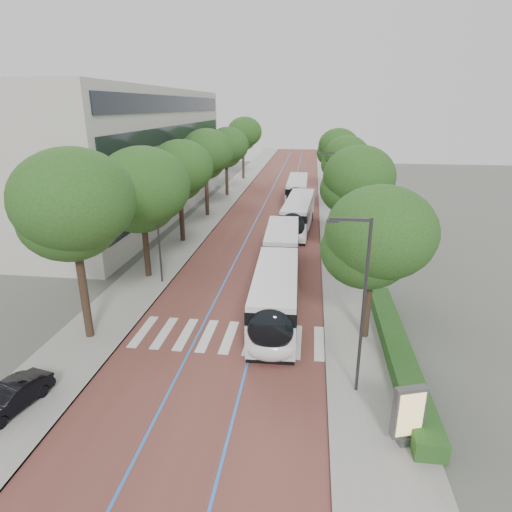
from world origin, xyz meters
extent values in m
plane|color=#51544C|center=(0.00, 0.00, 0.00)|extent=(160.00, 160.00, 0.00)
cube|color=brown|center=(0.00, 40.00, 0.01)|extent=(11.00, 140.00, 0.02)
cube|color=gray|center=(-7.50, 40.00, 0.06)|extent=(4.00, 140.00, 0.12)
cube|color=gray|center=(7.50, 40.00, 0.06)|extent=(4.00, 140.00, 0.12)
cube|color=gray|center=(-5.60, 40.00, 0.06)|extent=(0.20, 140.00, 0.14)
cube|color=gray|center=(5.60, 40.00, 0.06)|extent=(0.20, 140.00, 0.14)
cube|color=silver|center=(-4.80, 1.00, 0.03)|extent=(0.55, 3.60, 0.01)
cube|color=silver|center=(-3.55, 1.00, 0.03)|extent=(0.55, 3.60, 0.01)
cube|color=silver|center=(-2.30, 1.00, 0.03)|extent=(0.55, 3.60, 0.01)
cube|color=silver|center=(-1.05, 1.00, 0.03)|extent=(0.55, 3.60, 0.01)
cube|color=silver|center=(0.20, 1.00, 0.03)|extent=(0.55, 3.60, 0.01)
cube|color=silver|center=(1.45, 1.00, 0.03)|extent=(0.55, 3.60, 0.01)
cube|color=silver|center=(2.70, 1.00, 0.03)|extent=(0.55, 3.60, 0.01)
cube|color=silver|center=(3.95, 1.00, 0.03)|extent=(0.55, 3.60, 0.01)
cube|color=silver|center=(5.20, 1.00, 0.03)|extent=(0.55, 3.60, 0.01)
cube|color=blue|center=(-1.60, 40.00, 0.02)|extent=(0.12, 126.00, 0.01)
cube|color=blue|center=(1.60, 40.00, 0.02)|extent=(0.12, 126.00, 0.01)
cube|color=#ACA99F|center=(-19.50, 28.00, 7.00)|extent=(18.00, 40.00, 14.00)
cube|color=black|center=(-10.45, 28.00, 3.00)|extent=(0.12, 38.00, 1.60)
cube|color=black|center=(-10.45, 28.00, 6.20)|extent=(0.12, 38.00, 1.60)
cube|color=black|center=(-10.45, 28.00, 9.40)|extent=(0.12, 38.00, 1.60)
cube|color=black|center=(-10.45, 28.00, 12.40)|extent=(0.12, 38.00, 1.60)
cube|color=#194217|center=(9.10, 0.00, 0.52)|extent=(1.20, 14.00, 0.80)
cylinder|color=#323234|center=(6.80, -3.00, 4.12)|extent=(0.14, 0.14, 8.00)
cube|color=#323234|center=(6.00, -3.00, 8.02)|extent=(1.70, 0.12, 0.12)
cube|color=#323234|center=(5.30, -3.00, 7.94)|extent=(0.50, 0.20, 0.10)
cylinder|color=#323234|center=(6.80, 22.00, 4.12)|extent=(0.14, 0.14, 8.00)
cube|color=#323234|center=(6.00, 22.00, 8.02)|extent=(1.70, 0.12, 0.12)
cube|color=#323234|center=(5.30, 22.00, 7.94)|extent=(0.50, 0.20, 0.10)
cylinder|color=#323234|center=(-6.10, 8.00, 4.12)|extent=(0.14, 0.14, 8.00)
cylinder|color=black|center=(-7.50, 0.00, 2.58)|extent=(0.44, 0.44, 5.16)
ellipsoid|color=#1E4A18|center=(-7.50, 0.00, 7.28)|extent=(6.04, 6.04, 5.13)
cylinder|color=black|center=(-7.50, 9.00, 2.25)|extent=(0.44, 0.44, 4.50)
ellipsoid|color=#1E4A18|center=(-7.50, 9.00, 6.34)|extent=(6.48, 6.48, 5.51)
cylinder|color=black|center=(-7.50, 18.00, 2.29)|extent=(0.44, 0.44, 4.57)
ellipsoid|color=#1E4A18|center=(-7.50, 18.00, 6.44)|extent=(5.72, 5.72, 4.86)
cylinder|color=black|center=(-7.50, 28.00, 2.42)|extent=(0.44, 0.44, 4.85)
ellipsoid|color=#1E4A18|center=(-7.50, 28.00, 6.83)|extent=(5.85, 5.85, 4.98)
cylinder|color=black|center=(-7.50, 40.00, 2.30)|extent=(0.44, 0.44, 4.60)
ellipsoid|color=#1E4A18|center=(-7.50, 40.00, 6.48)|extent=(5.74, 5.74, 4.88)
cylinder|color=black|center=(-7.50, 55.00, 2.62)|extent=(0.44, 0.44, 5.25)
ellipsoid|color=#1E4A18|center=(-7.50, 55.00, 7.39)|extent=(5.89, 5.89, 5.00)
cylinder|color=black|center=(7.70, 2.00, 1.98)|extent=(0.44, 0.44, 3.97)
ellipsoid|color=#1E4A18|center=(7.70, 2.00, 5.59)|extent=(5.66, 5.66, 4.81)
cylinder|color=black|center=(7.70, 14.00, 2.33)|extent=(0.44, 0.44, 4.65)
ellipsoid|color=#1E4A18|center=(7.70, 14.00, 6.56)|extent=(5.50, 5.50, 4.67)
cylinder|color=black|center=(7.70, 28.00, 2.36)|extent=(0.44, 0.44, 4.72)
ellipsoid|color=#1E4A18|center=(7.70, 28.00, 6.65)|extent=(4.82, 4.82, 4.09)
cylinder|color=black|center=(7.70, 44.00, 2.22)|extent=(0.44, 0.44, 4.44)
ellipsoid|color=#1E4A18|center=(7.70, 44.00, 6.26)|extent=(5.66, 5.66, 4.81)
cylinder|color=black|center=(2.44, 8.26, 1.77)|extent=(2.33, 0.97, 2.30)
cube|color=silver|center=(2.60, 3.13, 1.26)|extent=(2.79, 9.43, 1.82)
cube|color=black|center=(2.60, 3.13, 2.40)|extent=(2.82, 9.25, 0.97)
cube|color=silver|center=(2.60, 3.13, 3.04)|extent=(2.73, 9.24, 0.31)
cube|color=black|center=(2.60, 3.13, 0.17)|extent=(2.73, 9.06, 0.35)
cube|color=silver|center=(2.31, 12.58, 1.26)|extent=(2.74, 7.81, 1.82)
cube|color=black|center=(2.31, 12.58, 2.40)|extent=(2.77, 7.66, 0.97)
cube|color=silver|center=(2.31, 12.58, 3.04)|extent=(2.68, 7.66, 0.31)
cube|color=black|center=(2.31, 12.58, 0.17)|extent=(2.68, 7.50, 0.35)
ellipsoid|color=black|center=(2.74, -1.40, 2.00)|extent=(2.38, 1.17, 2.28)
ellipsoid|color=silver|center=(2.74, -1.45, 0.86)|extent=(2.38, 1.07, 1.14)
cylinder|color=black|center=(1.54, 0.82, 0.50)|extent=(0.33, 1.01, 1.00)
cylinder|color=black|center=(3.80, 0.89, 0.50)|extent=(0.33, 1.01, 1.00)
cylinder|color=black|center=(1.13, 14.21, 0.50)|extent=(0.33, 1.01, 1.00)
cylinder|color=black|center=(3.39, 14.28, 0.50)|extent=(0.33, 1.01, 1.00)
cylinder|color=black|center=(1.37, 6.18, 0.50)|extent=(0.33, 1.01, 1.00)
cylinder|color=black|center=(3.63, 6.25, 0.50)|extent=(0.33, 1.01, 1.00)
cube|color=silver|center=(3.22, 23.74, 1.26)|extent=(3.20, 12.13, 1.82)
cube|color=black|center=(3.22, 23.74, 2.40)|extent=(3.22, 11.89, 0.97)
cube|color=silver|center=(3.22, 23.74, 3.04)|extent=(3.13, 11.88, 0.31)
cube|color=black|center=(3.22, 23.74, 0.17)|extent=(3.12, 11.64, 0.35)
ellipsoid|color=black|center=(2.88, 17.90, 2.00)|extent=(2.41, 1.24, 2.28)
ellipsoid|color=silver|center=(2.88, 17.85, 0.86)|extent=(2.40, 1.14, 1.14)
cylinder|color=black|center=(1.88, 20.22, 0.50)|extent=(0.36, 1.02, 1.00)
cylinder|color=black|center=(4.14, 20.08, 0.50)|extent=(0.36, 1.02, 1.00)
cylinder|color=black|center=(2.31, 27.60, 0.50)|extent=(0.36, 1.02, 1.00)
cylinder|color=black|center=(4.57, 27.47, 0.50)|extent=(0.36, 1.02, 1.00)
cube|color=silver|center=(2.62, 36.48, 1.26)|extent=(2.54, 12.01, 1.82)
cube|color=black|center=(2.62, 36.48, 2.40)|extent=(2.58, 11.77, 0.97)
cube|color=silver|center=(2.62, 36.48, 3.04)|extent=(2.49, 11.77, 0.31)
cube|color=black|center=(2.62, 36.48, 0.17)|extent=(2.49, 11.53, 0.35)
ellipsoid|color=black|center=(2.64, 30.63, 2.00)|extent=(2.35, 1.11, 2.28)
ellipsoid|color=silver|center=(2.64, 30.58, 0.86)|extent=(2.35, 1.01, 1.14)
cylinder|color=black|center=(1.50, 32.88, 0.50)|extent=(0.30, 1.00, 1.00)
cylinder|color=black|center=(3.76, 32.89, 0.50)|extent=(0.30, 1.00, 1.00)
cylinder|color=black|center=(1.48, 40.28, 0.50)|extent=(0.30, 1.00, 1.00)
cylinder|color=black|center=(3.74, 40.29, 0.50)|extent=(0.30, 1.00, 1.00)
cube|color=#59595B|center=(8.33, -6.07, 0.31)|extent=(0.67, 0.61, 0.37)
cube|color=#59595B|center=(8.33, -6.07, 1.55)|extent=(1.24, 0.69, 2.13)
cube|color=#EDC97D|center=(8.38, -6.24, 1.55)|extent=(0.97, 0.34, 1.85)
imported|color=black|center=(-7.70, -6.21, 0.71)|extent=(2.03, 3.75, 1.17)
camera|label=1|loc=(4.39, -19.66, 12.27)|focal=30.00mm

